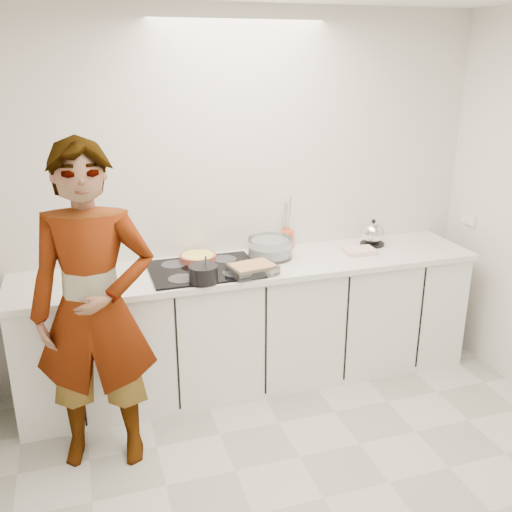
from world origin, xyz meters
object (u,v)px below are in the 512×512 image
object	(u,v)px
kettle	(373,234)
mixing_bowl	(270,249)
tart_dish	(198,257)
utensil_crock	(287,239)
saucepan	(203,273)
hob	(204,269)
cook	(94,311)
baking_dish	(252,268)

from	to	relation	value
kettle	mixing_bowl	bearing A→B (deg)	-177.76
mixing_bowl	tart_dish	bearing A→B (deg)	173.12
utensil_crock	saucepan	bearing A→B (deg)	-145.90
tart_dish	utensil_crock	xyz separation A→B (m)	(0.70, 0.12, 0.03)
hob	kettle	bearing A→B (deg)	6.07
utensil_crock	cook	world-z (taller)	cook
hob	kettle	size ratio (longest dim) A/B	3.52
utensil_crock	mixing_bowl	bearing A→B (deg)	-137.66
hob	mixing_bowl	world-z (taller)	mixing_bowl
hob	kettle	xyz separation A→B (m)	(1.34, 0.14, 0.08)
baking_dish	cook	bearing A→B (deg)	-161.61
baking_dish	cook	xyz separation A→B (m)	(-1.02, -0.34, -0.01)
cook	mixing_bowl	bearing A→B (deg)	38.09
tart_dish	saucepan	distance (m)	0.40
hob	tart_dish	xyz separation A→B (m)	(-0.00, 0.17, 0.03)
hob	baking_dish	xyz separation A→B (m)	(0.29, -0.18, 0.04)
hob	cook	distance (m)	0.90
saucepan	mixing_bowl	world-z (taller)	saucepan
mixing_bowl	cook	world-z (taller)	cook
hob	cook	bearing A→B (deg)	-144.92
saucepan	cook	world-z (taller)	cook
hob	utensil_crock	size ratio (longest dim) A/B	5.50
kettle	hob	bearing A→B (deg)	-173.93
tart_dish	saucepan	xyz separation A→B (m)	(-0.05, -0.40, 0.03)
saucepan	cook	xyz separation A→B (m)	(-0.68, -0.29, -0.03)
kettle	utensil_crock	bearing A→B (deg)	167.21
saucepan	utensil_crock	size ratio (longest dim) A/B	1.84
tart_dish	baking_dish	size ratio (longest dim) A/B	0.84
kettle	tart_dish	bearing A→B (deg)	178.76
baking_dish	kettle	distance (m)	1.10
cook	saucepan	bearing A→B (deg)	34.54
utensil_crock	tart_dish	bearing A→B (deg)	-170.66
tart_dish	mixing_bowl	distance (m)	0.51
cook	utensil_crock	bearing A→B (deg)	40.56
saucepan	baking_dish	distance (m)	0.34
mixing_bowl	kettle	size ratio (longest dim) A/B	1.94
utensil_crock	baking_dish	bearing A→B (deg)	-131.93
saucepan	utensil_crock	world-z (taller)	saucepan
tart_dish	cook	xyz separation A→B (m)	(-0.73, -0.69, -0.00)
mixing_bowl	hob	bearing A→B (deg)	-167.75
hob	saucepan	distance (m)	0.24
tart_dish	saucepan	bearing A→B (deg)	-97.25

